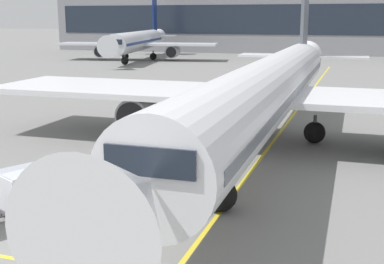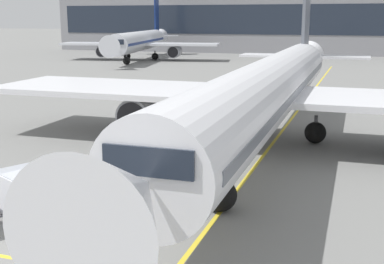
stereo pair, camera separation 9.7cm
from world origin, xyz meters
The scene contains 13 objects.
ground_plane centered at (0.00, 0.00, 0.00)m, with size 600.00×600.00×0.00m, color slate.
parked_airplane centered at (5.33, 17.62, 3.48)m, with size 36.60×46.22×15.34m.
belt_loader centered at (1.01, 5.97, 0.89)m, with size 3.98×5.02×3.19m.
baggage_cart_lead centered at (-1.72, 2.94, 1.00)m, with size 2.32×2.79×1.91m.
ground_crew_by_loader centered at (-2.58, 2.82, 1.00)m, with size 0.54×0.37×1.74m.
ground_crew_by_carts centered at (-1.43, 4.30, 1.00)m, with size 0.26×0.57×1.74m.
ground_crew_marshaller centered at (2.00, 6.10, 1.00)m, with size 0.41×0.49×1.74m.
ground_crew_wingwalker centered at (2.05, 2.61, 1.00)m, with size 0.46×0.43×1.74m.
safety_cone_engine_keepout centered at (0.69, 13.20, 0.36)m, with size 0.66×0.66×0.75m.
safety_cone_wingtip centered at (0.00, 12.25, 0.31)m, with size 0.56×0.56×0.64m.
apron_guidance_line_lead_in centered at (5.51, 16.71, 0.00)m, with size 0.20×110.00×0.01m.
terminal_building centered at (7.77, 106.32, 7.18)m, with size 134.86×21.69×14.46m.
distant_airplane centered at (-28.70, 73.36, 3.36)m, with size 29.40×37.97×12.82m.
Camera 2 is at (10.66, -13.27, 7.66)m, focal length 47.94 mm.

